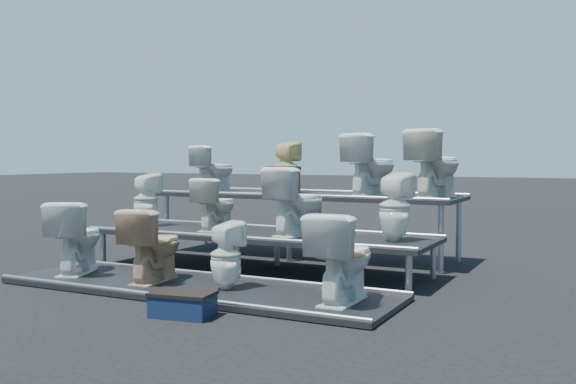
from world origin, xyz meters
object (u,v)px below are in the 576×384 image
at_px(toilet_3, 342,257).
at_px(step_stool, 183,306).
at_px(toilet_2, 226,255).
at_px(toilet_11, 435,164).
at_px(toilet_0, 77,237).
at_px(toilet_1, 153,245).
at_px(toilet_5, 216,204).
at_px(toilet_8, 214,169).
at_px(toilet_10, 371,165).
at_px(toilet_7, 395,207).
at_px(toilet_6, 297,201).
at_px(toilet_9, 286,167).
at_px(red_crate, 283,181).
at_px(toilet_4, 146,200).

relative_size(toilet_3, step_stool, 1.58).
relative_size(toilet_2, toilet_11, 0.80).
distance_m(toilet_0, toilet_11, 4.35).
height_order(toilet_1, step_stool, toilet_1).
relative_size(toilet_0, toilet_3, 1.00).
xyz_separation_m(toilet_5, toilet_8, (-0.89, 1.30, 0.41)).
height_order(toilet_8, toilet_10, toilet_10).
bearing_deg(toilet_7, step_stool, 71.48).
bearing_deg(toilet_8, toilet_5, 140.11).
height_order(toilet_6, step_stool, toilet_6).
height_order(toilet_1, toilet_9, toilet_9).
relative_size(toilet_11, red_crate, 1.88).
bearing_deg(toilet_11, toilet_4, 34.55).
distance_m(toilet_0, toilet_8, 2.70).
bearing_deg(toilet_3, toilet_1, 0.46).
relative_size(toilet_2, toilet_4, 0.96).
height_order(toilet_10, red_crate, toilet_10).
bearing_deg(step_stool, toilet_1, 130.20).
bearing_deg(toilet_8, red_crate, -156.42).
relative_size(toilet_9, toilet_11, 0.86).
bearing_deg(toilet_6, toilet_11, -121.68).
xyz_separation_m(toilet_0, toilet_11, (3.39, 2.60, 0.81)).
bearing_deg(toilet_9, toilet_10, -173.11).
height_order(toilet_2, toilet_4, toilet_4).
distance_m(toilet_0, toilet_6, 2.51).
height_order(toilet_0, toilet_7, toilet_7).
xyz_separation_m(toilet_6, toilet_11, (1.27, 1.30, 0.43)).
xyz_separation_m(toilet_3, toilet_7, (0.07, 1.30, 0.37)).
xyz_separation_m(toilet_0, red_crate, (1.19, 2.75, 0.55)).
distance_m(toilet_3, toilet_11, 2.73).
relative_size(toilet_5, toilet_10, 0.81).
bearing_deg(toilet_11, toilet_5, 42.60).
distance_m(toilet_2, toilet_8, 3.30).
distance_m(toilet_0, toilet_1, 1.08).
distance_m(toilet_10, step_stool, 3.71).
bearing_deg(toilet_3, red_crate, -53.21).
relative_size(toilet_6, toilet_9, 1.09).
bearing_deg(toilet_10, step_stool, 100.21).
relative_size(toilet_4, toilet_11, 0.83).
relative_size(toilet_2, toilet_6, 0.85).
bearing_deg(toilet_4, toilet_10, -138.51).
height_order(toilet_2, toilet_7, toilet_7).
bearing_deg(toilet_10, red_crate, 11.20).
relative_size(toilet_9, red_crate, 1.62).
distance_m(toilet_8, step_stool, 4.17).
relative_size(toilet_1, toilet_11, 0.92).
relative_size(toilet_1, toilet_5, 1.19).
distance_m(toilet_5, toilet_9, 1.41).
distance_m(toilet_2, red_crate, 2.93).
xyz_separation_m(toilet_5, red_crate, (0.19, 1.45, 0.24)).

